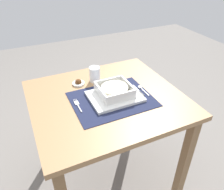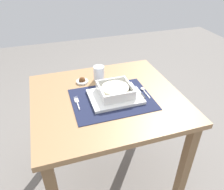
# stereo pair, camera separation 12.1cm
# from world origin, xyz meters

# --- Properties ---
(ground_plane) EXTENTS (6.00, 6.00, 0.00)m
(ground_plane) POSITION_xyz_m (0.00, 0.00, 0.00)
(ground_plane) COLOR slate
(dining_table) EXTENTS (0.84, 0.76, 0.74)m
(dining_table) POSITION_xyz_m (0.00, 0.00, 0.62)
(dining_table) COLOR #936D47
(dining_table) RESTS_ON ground
(placemat) EXTENTS (0.44, 0.34, 0.00)m
(placemat) POSITION_xyz_m (0.02, -0.04, 0.74)
(placemat) COLOR #191E38
(placemat) RESTS_ON dining_table
(serving_plate) EXTENTS (0.28, 0.22, 0.02)m
(serving_plate) POSITION_xyz_m (0.04, -0.03, 0.75)
(serving_plate) COLOR white
(serving_plate) RESTS_ON placemat
(porridge_bowl) EXTENTS (0.18, 0.18, 0.05)m
(porridge_bowl) POSITION_xyz_m (0.04, -0.02, 0.78)
(porridge_bowl) COLOR white
(porridge_bowl) RESTS_ON serving_plate
(fork) EXTENTS (0.02, 0.13, 0.00)m
(fork) POSITION_xyz_m (-0.17, -0.01, 0.74)
(fork) COLOR silver
(fork) RESTS_ON placemat
(spoon) EXTENTS (0.02, 0.11, 0.01)m
(spoon) POSITION_xyz_m (0.22, -0.01, 0.75)
(spoon) COLOR silver
(spoon) RESTS_ON placemat
(butter_knife) EXTENTS (0.01, 0.13, 0.01)m
(butter_knife) POSITION_xyz_m (0.19, -0.03, 0.74)
(butter_knife) COLOR black
(butter_knife) RESTS_ON placemat
(bread_knife) EXTENTS (0.01, 0.13, 0.01)m
(bread_knife) POSITION_xyz_m (0.17, -0.07, 0.74)
(bread_knife) COLOR #59331E
(bread_knife) RESTS_ON placemat
(drinking_glass) EXTENTS (0.07, 0.07, 0.09)m
(drinking_glass) POSITION_xyz_m (0.01, 0.19, 0.78)
(drinking_glass) COLOR white
(drinking_glass) RESTS_ON dining_table
(condiment_saucer) EXTENTS (0.07, 0.07, 0.04)m
(condiment_saucer) POSITION_xyz_m (-0.10, 0.20, 0.75)
(condiment_saucer) COLOR white
(condiment_saucer) RESTS_ON dining_table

